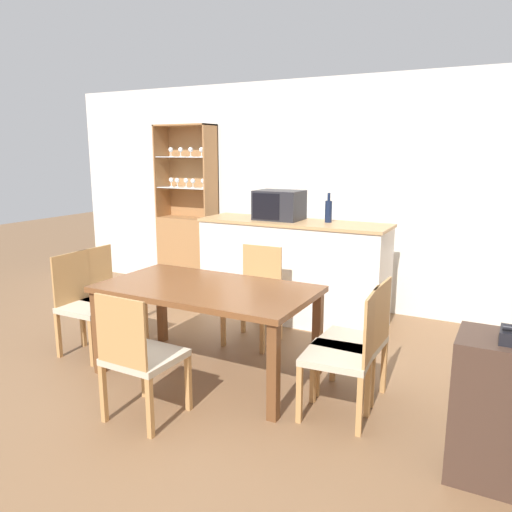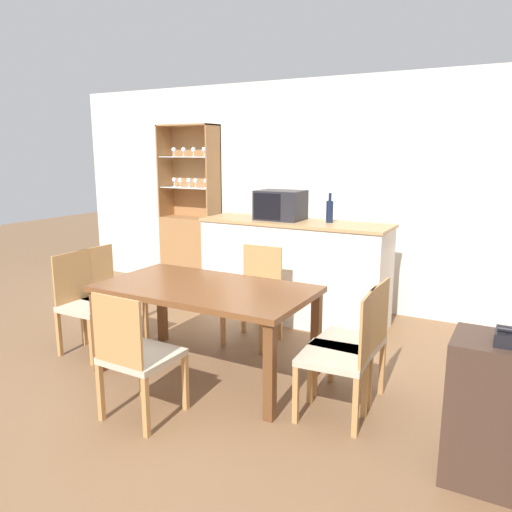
% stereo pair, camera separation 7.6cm
% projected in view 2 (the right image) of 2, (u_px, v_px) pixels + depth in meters
% --- Properties ---
extents(ground_plane, '(18.00, 18.00, 0.00)m').
position_uv_depth(ground_plane, '(172.00, 390.00, 3.75)').
color(ground_plane, brown).
extents(wall_back, '(6.80, 0.06, 2.55)m').
position_uv_depth(wall_back, '(311.00, 194.00, 5.74)').
color(wall_back, silver).
rests_on(wall_back, ground_plane).
extents(kitchen_counter, '(1.99, 0.58, 1.05)m').
position_uv_depth(kitchen_counter, '(294.00, 271.00, 5.23)').
color(kitchen_counter, white).
rests_on(kitchen_counter, ground_plane).
extents(display_cabinet, '(0.77, 0.33, 2.08)m').
position_uv_depth(display_cabinet, '(191.00, 240.00, 6.47)').
color(display_cabinet, '#A37042').
rests_on(display_cabinet, ground_plane).
extents(dining_table, '(1.67, 0.92, 0.73)m').
position_uv_depth(dining_table, '(206.00, 296.00, 3.91)').
color(dining_table, brown).
rests_on(dining_table, ground_plane).
extents(dining_chair_side_left_far, '(0.45, 0.45, 0.89)m').
position_uv_depth(dining_chair_side_left_far, '(110.00, 296.00, 4.62)').
color(dining_chair_side_left_far, '#C1B299').
rests_on(dining_chair_side_left_far, ground_plane).
extents(dining_chair_head_far, '(0.45, 0.45, 0.89)m').
position_uv_depth(dining_chair_head_far, '(255.00, 295.00, 4.63)').
color(dining_chair_head_far, '#C1B299').
rests_on(dining_chair_head_far, ground_plane).
extents(dining_chair_head_near, '(0.45, 0.45, 0.89)m').
position_uv_depth(dining_chair_head_near, '(137.00, 355.00, 3.27)').
color(dining_chair_head_near, '#C1B299').
rests_on(dining_chair_head_near, ground_plane).
extents(dining_chair_side_left_near, '(0.44, 0.44, 0.89)m').
position_uv_depth(dining_chair_side_left_near, '(87.00, 303.00, 4.38)').
color(dining_chair_side_left_near, '#C1B299').
rests_on(dining_chair_side_left_near, ground_plane).
extents(dining_chair_side_right_near, '(0.47, 0.47, 0.89)m').
position_uv_depth(dining_chair_side_right_near, '(342.00, 355.00, 3.28)').
color(dining_chair_side_right_near, '#C1B299').
rests_on(dining_chair_side_right_near, ground_plane).
extents(dining_chair_side_right_far, '(0.45, 0.45, 0.89)m').
position_uv_depth(dining_chair_side_right_far, '(355.00, 341.00, 3.51)').
color(dining_chair_side_right_far, '#C1B299').
rests_on(dining_chair_side_right_far, ground_plane).
extents(microwave, '(0.48, 0.37, 0.31)m').
position_uv_depth(microwave, '(280.00, 205.00, 5.21)').
color(microwave, '#232328').
rests_on(microwave, kitchen_counter).
extents(wine_bottle, '(0.07, 0.07, 0.30)m').
position_uv_depth(wine_bottle, '(330.00, 211.00, 5.00)').
color(wine_bottle, '#141E38').
rests_on(wine_bottle, kitchen_counter).
extents(side_cabinet, '(0.62, 0.40, 0.80)m').
position_uv_depth(side_cabinet, '(510.00, 415.00, 2.61)').
color(side_cabinet, '#422D23').
rests_on(side_cabinet, ground_plane).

